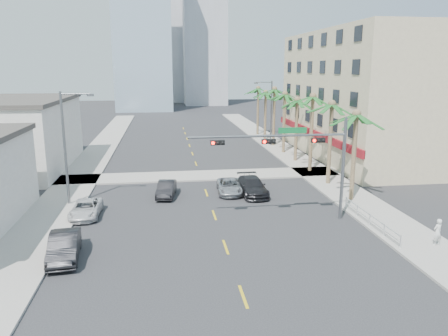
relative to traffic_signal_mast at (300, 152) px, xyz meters
name	(u,v)px	position (x,y,z in m)	size (l,w,h in m)	color
ground	(236,277)	(-5.78, -7.95, -5.06)	(260.00, 260.00, 0.00)	#262628
sidewalk_right	(321,176)	(6.22, 12.05, -4.99)	(4.00, 120.00, 0.15)	gray
sidewalk_left	(74,185)	(-17.78, 12.05, -4.99)	(4.00, 120.00, 0.15)	gray
sidewalk_cross	(200,176)	(-5.78, 14.05, -4.99)	(80.00, 4.00, 0.15)	gray
building_right	(374,95)	(16.21, 22.05, 2.43)	(15.25, 28.00, 15.00)	tan
building_left_far	(13,136)	(-25.28, 20.05, -1.46)	(11.00, 18.00, 7.20)	beige
tower_far_left	(142,13)	(-13.78, 87.05, 18.94)	(14.00, 14.00, 48.00)	#99B2C6
tower_far_center	(162,34)	(-8.78, 117.05, 15.94)	(16.00, 16.00, 42.00)	#ADADB2
traffic_signal_mast	(300,152)	(0.00, 0.00, 0.00)	(11.12, 0.54, 7.20)	slate
palm_tree_0	(357,115)	(5.82, 4.05, 2.02)	(4.80, 4.80, 7.80)	brown
palm_tree_1	(332,105)	(5.82, 9.25, 2.37)	(4.80, 4.80, 8.16)	brown
palm_tree_2	(313,97)	(5.82, 14.45, 2.72)	(4.80, 4.80, 8.52)	brown
palm_tree_3	(297,101)	(5.82, 19.65, 2.02)	(4.80, 4.80, 7.80)	brown
palm_tree_4	(285,95)	(5.82, 24.85, 2.37)	(4.80, 4.80, 8.16)	brown
palm_tree_5	(275,90)	(5.82, 30.05, 2.72)	(4.80, 4.80, 8.52)	brown
palm_tree_6	(266,93)	(5.82, 35.25, 2.02)	(4.80, 4.80, 7.80)	brown
palm_tree_7	(258,89)	(5.82, 40.45, 2.37)	(4.80, 4.80, 8.16)	brown
streetlight_left	(67,143)	(-16.78, 6.05, 0.00)	(2.55, 0.25, 9.00)	slate
streetlight_right	(270,110)	(5.21, 30.05, 0.00)	(2.55, 0.25, 9.00)	slate
guardrail	(370,218)	(4.52, -1.95, -4.39)	(0.08, 8.08, 1.00)	silver
car_parked_mid	(64,247)	(-15.18, -4.33, -4.31)	(1.59, 4.56, 1.50)	black
car_parked_far	(86,209)	(-15.18, 3.03, -4.46)	(2.00, 4.33, 1.20)	silver
car_lane_left	(166,189)	(-9.26, 7.43, -4.41)	(1.39, 3.99, 1.31)	black
car_lane_center	(229,186)	(-3.78, 7.66, -4.44)	(2.07, 4.48, 1.25)	#AFB0B4
car_lane_right	(252,186)	(-1.89, 6.97, -4.32)	(2.09, 5.13, 1.49)	black
pedestrian	(438,232)	(6.98, -5.76, -4.07)	(0.61, 0.40, 1.68)	silver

